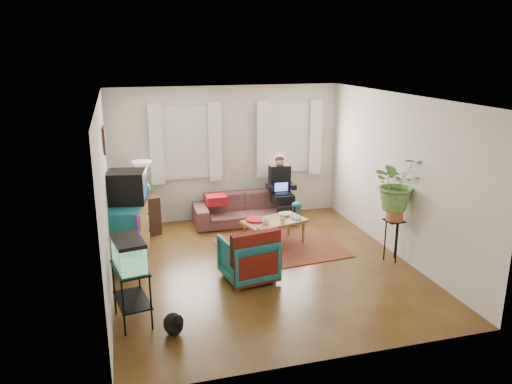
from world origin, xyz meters
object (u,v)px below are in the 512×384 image
object	(u,v)px
aquarium_stand	(132,295)
plant_stand	(393,240)
sofa	(245,204)
armchair	(248,256)
side_table	(145,214)
dresser	(127,233)
coffee_table	(274,232)

from	to	relation	value
aquarium_stand	plant_stand	world-z (taller)	aquarium_stand
sofa	armchair	xyz separation A→B (m)	(-0.57, -2.38, -0.02)
side_table	aquarium_stand	bearing A→B (deg)	-96.35
dresser	armchair	size ratio (longest dim) A/B	1.44
sofa	coffee_table	bearing A→B (deg)	-79.04
coffee_table	plant_stand	distance (m)	1.98
side_table	coffee_table	size ratio (longest dim) A/B	0.67
coffee_table	plant_stand	world-z (taller)	plant_stand
dresser	plant_stand	bearing A→B (deg)	-5.10
side_table	dresser	world-z (taller)	dresser
aquarium_stand	armchair	bearing A→B (deg)	14.49
coffee_table	sofa	bearing A→B (deg)	83.25
dresser	plant_stand	world-z (taller)	dresser
aquarium_stand	sofa	bearing A→B (deg)	44.24
sofa	side_table	xyz separation A→B (m)	(-1.90, -0.01, -0.03)
coffee_table	plant_stand	size ratio (longest dim) A/B	1.55
armchair	plant_stand	size ratio (longest dim) A/B	1.07
side_table	plant_stand	distance (m)	4.38
armchair	aquarium_stand	bearing A→B (deg)	14.92
side_table	coffee_table	xyz separation A→B (m)	(2.10, -1.19, -0.13)
aquarium_stand	coffee_table	distance (m)	3.14
sofa	armchair	size ratio (longest dim) A/B	2.71
dresser	aquarium_stand	size ratio (longest dim) A/B	1.44
dresser	armchair	world-z (taller)	dresser
sofa	plant_stand	world-z (taller)	sofa
sofa	coffee_table	world-z (taller)	sofa
sofa	aquarium_stand	bearing A→B (deg)	-124.13
sofa	plant_stand	bearing A→B (deg)	-51.30
coffee_table	armchair	bearing A→B (deg)	-139.66
side_table	coffee_table	bearing A→B (deg)	-29.49
armchair	plant_stand	xyz separation A→B (m)	(2.37, 0.02, -0.02)
sofa	plant_stand	xyz separation A→B (m)	(1.80, -2.36, -0.05)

